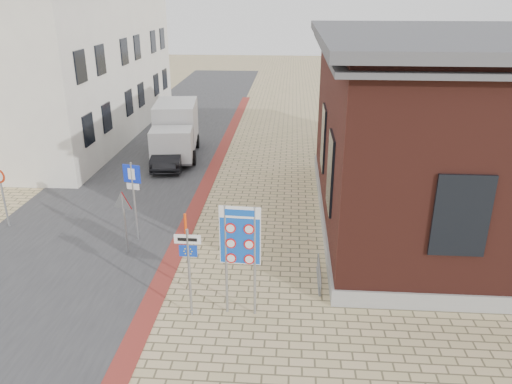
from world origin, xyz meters
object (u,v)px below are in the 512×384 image
(sedan, at_px, (170,152))
(box_truck, at_px, (175,130))
(border_sign, at_px, (240,238))
(essen_sign, at_px, (189,259))
(parking_sign, at_px, (133,187))
(bollard, at_px, (186,227))

(sedan, height_order, box_truck, box_truck)
(sedan, bearing_deg, border_sign, -73.75)
(box_truck, distance_m, essen_sign, 14.26)
(sedan, bearing_deg, essen_sign, -79.56)
(sedan, xyz_separation_m, essen_sign, (3.42, -12.23, 1.02))
(parking_sign, height_order, bollard, parking_sign)
(sedan, xyz_separation_m, box_truck, (-0.05, 1.60, 0.72))
(border_sign, distance_m, essen_sign, 1.43)
(parking_sign, bearing_deg, sedan, 108.13)
(essen_sign, bearing_deg, sedan, 106.53)
(border_sign, xyz_separation_m, parking_sign, (-4.00, 4.00, -0.29))
(border_sign, bearing_deg, box_truck, 112.83)
(sedan, distance_m, essen_sign, 12.74)
(sedan, relative_size, bollard, 3.90)
(essen_sign, xyz_separation_m, bollard, (-1.00, 4.20, -1.16))
(border_sign, height_order, parking_sign, border_sign)
(box_truck, bearing_deg, essen_sign, -82.94)
(sedan, xyz_separation_m, border_sign, (4.72, -12.03, 1.57))
(essen_sign, relative_size, bollard, 2.46)
(border_sign, bearing_deg, parking_sign, 138.57)
(sedan, relative_size, border_sign, 1.30)
(border_sign, height_order, bollard, border_sign)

